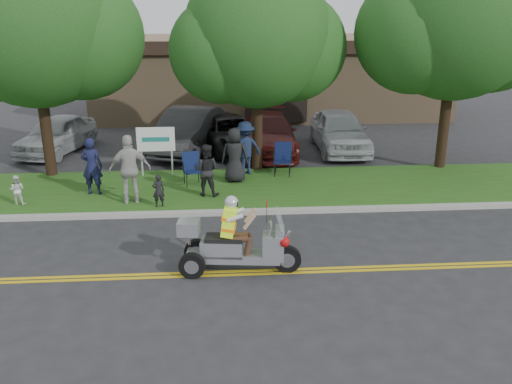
{
  "coord_description": "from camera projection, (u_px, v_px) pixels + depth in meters",
  "views": [
    {
      "loc": [
        -0.88,
        -11.02,
        5.43
      ],
      "look_at": [
        0.08,
        2.0,
        1.0
      ],
      "focal_mm": 38.0,
      "sensor_mm": 36.0,
      "label": 1
    }
  ],
  "objects": [
    {
      "name": "ground",
      "position": [
        259.0,
        262.0,
        12.22
      ],
      "size": [
        120.0,
        120.0,
        0.0
      ],
      "primitive_type": "plane",
      "color": "#28282B",
      "rests_on": "ground"
    },
    {
      "name": "parked_car_mid",
      "position": [
        230.0,
        134.0,
        21.67
      ],
      "size": [
        3.54,
        5.34,
        1.36
      ],
      "primitive_type": "imported",
      "rotation": [
        0.0,
        0.0,
        0.28
      ],
      "color": "black",
      "rests_on": "ground"
    },
    {
      "name": "parked_car_left",
      "position": [
        189.0,
        130.0,
        21.47
      ],
      "size": [
        3.3,
        5.46,
        1.7
      ],
      "primitive_type": "imported",
      "rotation": [
        0.0,
        0.0,
        -0.31
      ],
      "color": "#302F32",
      "rests_on": "ground"
    },
    {
      "name": "tree_left",
      "position": [
        36.0,
        28.0,
        16.86
      ],
      "size": [
        6.62,
        5.4,
        7.78
      ],
      "color": "#332114",
      "rests_on": "ground"
    },
    {
      "name": "child_left",
      "position": [
        158.0,
        191.0,
        15.22
      ],
      "size": [
        0.39,
        0.31,
        0.94
      ],
      "primitive_type": "imported",
      "rotation": [
        0.0,
        0.0,
        3.42
      ],
      "color": "black",
      "rests_on": "grass_verge"
    },
    {
      "name": "commercial_building",
      "position": [
        268.0,
        74.0,
        29.63
      ],
      "size": [
        18.0,
        8.2,
        4.0
      ],
      "color": "#9E7F5B",
      "rests_on": "ground"
    },
    {
      "name": "spectator_chair_a",
      "position": [
        245.0,
        148.0,
        18.14
      ],
      "size": [
        1.32,
        1.03,
        1.79
      ],
      "primitive_type": "imported",
      "rotation": [
        0.0,
        0.0,
        3.51
      ],
      "color": "#192646",
      "rests_on": "grass_verge"
    },
    {
      "name": "curb",
      "position": [
        250.0,
        212.0,
        15.08
      ],
      "size": [
        60.0,
        0.25,
        0.12
      ],
      "primitive_type": "cube",
      "color": "#A8A89E",
      "rests_on": "ground"
    },
    {
      "name": "lawn_chair_b",
      "position": [
        192.0,
        166.0,
        17.17
      ],
      "size": [
        0.66,
        0.68,
        1.03
      ],
      "rotation": [
        0.0,
        0.0,
        0.25
      ],
      "color": "black",
      "rests_on": "grass_verge"
    },
    {
      "name": "centerline_near",
      "position": [
        261.0,
        274.0,
        11.67
      ],
      "size": [
        60.0,
        0.1,
        0.01
      ],
      "primitive_type": "cube",
      "color": "gold",
      "rests_on": "ground"
    },
    {
      "name": "tree_right",
      "position": [
        457.0,
        22.0,
        17.73
      ],
      "size": [
        6.86,
        5.6,
        8.07
      ],
      "color": "#332114",
      "rests_on": "ground"
    },
    {
      "name": "spectator_adult_left",
      "position": [
        92.0,
        166.0,
        16.14
      ],
      "size": [
        0.68,
        0.5,
        1.74
      ],
      "primitive_type": "imported",
      "rotation": [
        0.0,
        0.0,
        3.01
      ],
      "color": "#171A40",
      "rests_on": "grass_verge"
    },
    {
      "name": "lawn_chair_a",
      "position": [
        283.0,
        157.0,
        18.18
      ],
      "size": [
        0.67,
        0.68,
        1.08
      ],
      "rotation": [
        0.0,
        0.0,
        -0.18
      ],
      "color": "black",
      "rests_on": "grass_verge"
    },
    {
      "name": "spectator_adult_right",
      "position": [
        130.0,
        169.0,
        15.38
      ],
      "size": [
        1.23,
        0.67,
        1.99
      ],
      "primitive_type": "imported",
      "rotation": [
        0.0,
        0.0,
        3.31
      ],
      "color": "#B9B9B3",
      "rests_on": "grass_verge"
    },
    {
      "name": "tree_mid",
      "position": [
        259.0,
        41.0,
        17.66
      ],
      "size": [
        5.88,
        4.8,
        7.05
      ],
      "color": "#332114",
      "rests_on": "ground"
    },
    {
      "name": "centerline_far",
      "position": [
        261.0,
        270.0,
        11.82
      ],
      "size": [
        60.0,
        0.1,
        0.01
      ],
      "primitive_type": "cube",
      "color": "gold",
      "rests_on": "ground"
    },
    {
      "name": "grass_verge",
      "position": [
        246.0,
        188.0,
        17.11
      ],
      "size": [
        60.0,
        4.0,
        0.1
      ],
      "primitive_type": "cube",
      "color": "#284F15",
      "rests_on": "ground"
    },
    {
      "name": "child_right",
      "position": [
        17.0,
        190.0,
        15.39
      ],
      "size": [
        0.43,
        0.34,
        0.87
      ],
      "primitive_type": "imported",
      "rotation": [
        0.0,
        0.0,
        3.11
      ],
      "color": "silver",
      "rests_on": "grass_verge"
    },
    {
      "name": "business_sign",
      "position": [
        156.0,
        142.0,
        17.85
      ],
      "size": [
        1.25,
        0.06,
        1.75
      ],
      "color": "silver",
      "rests_on": "ground"
    },
    {
      "name": "parked_car_right",
      "position": [
        268.0,
        134.0,
        21.33
      ],
      "size": [
        2.3,
        5.23,
        1.49
      ],
      "primitive_type": "imported",
      "rotation": [
        0.0,
        0.0,
        -0.04
      ],
      "color": "#43110F",
      "rests_on": "ground"
    },
    {
      "name": "parked_car_far_right",
      "position": [
        340.0,
        131.0,
        21.58
      ],
      "size": [
        2.03,
        4.82,
        1.63
      ],
      "primitive_type": "imported",
      "rotation": [
        0.0,
        0.0,
        -0.02
      ],
      "color": "#B8BBC0",
      "rests_on": "ground"
    },
    {
      "name": "parked_car_far_left",
      "position": [
        56.0,
        134.0,
        21.31
      ],
      "size": [
        2.77,
        4.6,
        1.47
      ],
      "primitive_type": "imported",
      "rotation": [
        0.0,
        0.0,
        -0.26
      ],
      "color": "#A3A7AA",
      "rests_on": "ground"
    },
    {
      "name": "trike_scooter",
      "position": [
        234.0,
        245.0,
        11.62
      ],
      "size": [
        2.66,
        0.94,
        1.74
      ],
      "rotation": [
        0.0,
        0.0,
        -0.12
      ],
      "color": "black",
      "rests_on": "ground"
    },
    {
      "name": "spectator_chair_b",
      "position": [
        235.0,
        155.0,
        17.3
      ],
      "size": [
        0.9,
        0.61,
        1.77
      ],
      "primitive_type": "imported",
      "rotation": [
        0.0,
        0.0,
        3.08
      ],
      "color": "black",
      "rests_on": "grass_verge"
    },
    {
      "name": "spectator_adult_mid",
      "position": [
        206.0,
        170.0,
        16.05
      ],
      "size": [
        0.88,
        0.75,
        1.57
      ],
      "primitive_type": "imported",
      "rotation": [
        0.0,
        0.0,
        2.91
      ],
      "color": "black",
      "rests_on": "grass_verge"
    }
  ]
}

